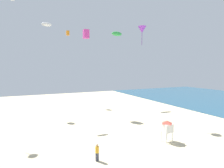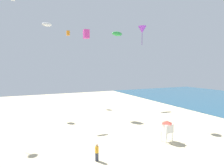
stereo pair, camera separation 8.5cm
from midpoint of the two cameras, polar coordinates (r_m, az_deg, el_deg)
kite_flyer at (r=17.99m, az=-4.67°, el=-20.48°), size 0.34×0.34×1.64m
lifeguard_stand at (r=22.74m, az=17.03°, el=-12.74°), size 1.10×1.10×2.55m
kite_white_parafoil at (r=31.63m, az=-19.82°, el=17.30°), size 1.55×0.43×0.60m
kite_green_parafoil at (r=42.92m, az=1.67°, el=15.59°), size 2.55×0.71×0.99m
kite_purple_delta at (r=29.99m, az=9.59°, el=16.57°), size 1.28×1.28×2.91m
kite_orange_box at (r=46.43m, az=-13.67°, el=15.36°), size 0.69×0.69×1.09m
kite_magenta_box at (r=35.22m, az=-8.07°, el=15.37°), size 1.01×1.01×1.59m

